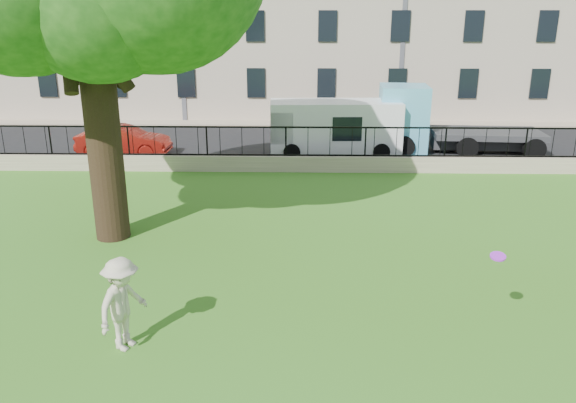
{
  "coord_description": "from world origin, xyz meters",
  "views": [
    {
      "loc": [
        0.58,
        -8.84,
        5.57
      ],
      "look_at": [
        0.29,
        3.5,
        1.54
      ],
      "focal_mm": 35.0,
      "sensor_mm": 36.0,
      "label": 1
    }
  ],
  "objects_px": {
    "man": "(123,304)",
    "blue_truck": "(459,120)",
    "red_sedan": "(124,141)",
    "frisbee": "(498,256)",
    "white_van": "(335,128)"
  },
  "relations": [
    {
      "from": "man",
      "to": "blue_truck",
      "type": "bearing_deg",
      "value": -8.55
    },
    {
      "from": "blue_truck",
      "to": "red_sedan",
      "type": "bearing_deg",
      "value": -171.84
    },
    {
      "from": "man",
      "to": "blue_truck",
      "type": "distance_m",
      "value": 18.49
    },
    {
      "from": "red_sedan",
      "to": "blue_truck",
      "type": "distance_m",
      "value": 14.4
    },
    {
      "from": "man",
      "to": "frisbee",
      "type": "bearing_deg",
      "value": -62.9
    },
    {
      "from": "blue_truck",
      "to": "frisbee",
      "type": "bearing_deg",
      "value": -98.38
    },
    {
      "from": "red_sedan",
      "to": "white_van",
      "type": "bearing_deg",
      "value": -85.68
    },
    {
      "from": "man",
      "to": "white_van",
      "type": "distance_m",
      "value": 15.69
    },
    {
      "from": "red_sedan",
      "to": "white_van",
      "type": "distance_m",
      "value": 8.97
    },
    {
      "from": "white_van",
      "to": "man",
      "type": "bearing_deg",
      "value": -109.12
    },
    {
      "from": "white_van",
      "to": "red_sedan",
      "type": "bearing_deg",
      "value": -179.73
    },
    {
      "from": "man",
      "to": "frisbee",
      "type": "xyz_separation_m",
      "value": [
        6.5,
        0.37,
        0.8
      ]
    },
    {
      "from": "red_sedan",
      "to": "blue_truck",
      "type": "relative_size",
      "value": 0.57
    },
    {
      "from": "red_sedan",
      "to": "blue_truck",
      "type": "height_order",
      "value": "blue_truck"
    },
    {
      "from": "red_sedan",
      "to": "white_van",
      "type": "xyz_separation_m",
      "value": [
        8.95,
        0.43,
        0.5
      ]
    }
  ]
}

